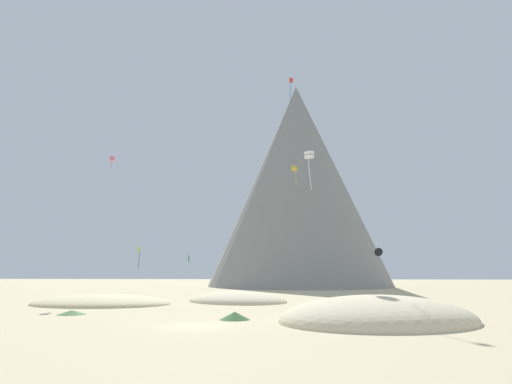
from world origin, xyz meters
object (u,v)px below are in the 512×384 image
bush_near_right (127,304)px  kite_gold_mid (295,169)px  rock_massif (304,198)px  kite_white_mid (309,156)px  bush_low_patch (72,312)px  kite_rainbow_mid (112,159)px  bush_mid_center (235,316)px  kite_lime_low (139,252)px  kite_red_high (291,85)px  kite_green_low (188,258)px  kite_black_low (378,252)px

bush_near_right → kite_gold_mid: 45.08m
rock_massif → kite_white_mid: 67.77m
bush_low_patch → kite_rainbow_mid: 37.57m
kite_gold_mid → kite_white_mid: size_ratio=0.79×
bush_mid_center → kite_lime_low: size_ratio=0.56×
bush_mid_center → kite_red_high: size_ratio=0.59×
kite_red_high → kite_green_low: bearing=12.4°
rock_massif → kite_red_high: size_ratio=14.68×
bush_near_right → kite_lime_low: 44.22m
kite_black_low → kite_white_mid: 29.98m
bush_near_right → rock_massif: size_ratio=0.04×
bush_mid_center → kite_white_mid: size_ratio=0.50×
kite_gold_mid → kite_white_mid: bearing=-104.9°
rock_massif → kite_black_low: size_ratio=40.20×
kite_green_low → kite_lime_low: (-11.53, 1.48, 1.39)m
bush_mid_center → kite_black_low: 48.01m
kite_rainbow_mid → kite_lime_low: 27.84m
rock_massif → kite_white_mid: rock_massif is taller
bush_mid_center → kite_lime_low: bearing=117.6°
kite_lime_low → kite_gold_mid: bearing=-105.2°
bush_near_right → kite_red_high: 46.03m
kite_gold_mid → kite_lime_low: size_ratio=0.89×
kite_black_low → kite_rainbow_mid: (-46.64, -11.26, 15.62)m
bush_near_right → kite_rainbow_mid: size_ratio=1.18×
rock_massif → kite_white_mid: bearing=-91.1°
bush_near_right → bush_mid_center: bearing=-42.1°
bush_near_right → kite_white_mid: size_ratio=0.50×
kite_gold_mid → kite_rainbow_mid: bearing=-174.7°
kite_gold_mid → rock_massif: bearing=67.2°
kite_black_low → bush_low_patch: bearing=-105.6°
kite_gold_mid → kite_black_low: bearing=-29.1°
rock_massif → bush_near_right: bearing=-108.0°
kite_gold_mid → kite_red_high: kite_red_high is taller
bush_low_patch → rock_massif: rock_massif is taller
bush_near_right → kite_black_low: 46.73m
rock_massif → kite_white_mid: (-1.26, -67.52, -5.70)m
bush_low_patch → bush_mid_center: 16.69m
bush_low_patch → kite_red_high: 51.92m
kite_gold_mid → bush_near_right: bearing=-141.4°
kite_rainbow_mid → kite_lime_low: kite_rainbow_mid is taller
kite_gold_mid → kite_black_low: (15.02, -2.78, -16.66)m
kite_red_high → kite_lime_low: bearing=21.8°
bush_mid_center → rock_massif: bearing=84.1°
kite_green_low → kite_white_mid: bearing=29.1°
kite_rainbow_mid → kite_lime_low: size_ratio=0.47×
kite_black_low → kite_rainbow_mid: kite_rainbow_mid is taller
bush_low_patch → kite_green_low: kite_green_low is taller
kite_gold_mid → kite_lime_low: 39.12m
rock_massif → kite_black_low: bearing=-74.5°
bush_mid_center → bush_low_patch: bearing=168.9°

